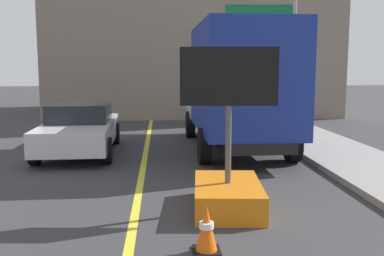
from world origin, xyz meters
TOP-DOWN VIEW (x-y plane):
  - arrow_board_trailer at (1.55, 7.83)m, footprint 1.60×1.89m
  - box_truck at (2.60, 13.10)m, footprint 2.60×6.61m
  - pickup_car at (-1.82, 13.02)m, footprint 2.06×4.46m
  - highway_guide_sign at (4.87, 17.82)m, footprint 2.79×0.24m
  - far_building_block at (2.07, 24.83)m, footprint 13.99×8.64m
  - traffic_cone_mid_lane at (1.01, 6.11)m, footprint 0.36×0.36m

SIDE VIEW (x-z plane):
  - traffic_cone_mid_lane at x=1.01m, z-range -0.01..0.62m
  - arrow_board_trailer at x=1.55m, z-range -0.87..1.83m
  - pickup_car at x=-1.82m, z-range 0.00..1.38m
  - box_truck at x=2.60m, z-range 0.12..3.63m
  - highway_guide_sign at x=4.87m, z-range 0.92..5.92m
  - far_building_block at x=2.07m, z-range 0.00..10.94m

